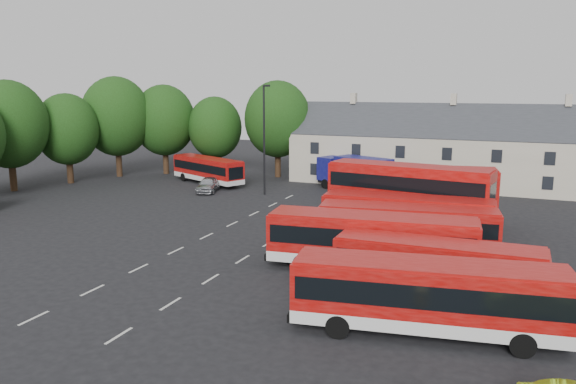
{
  "coord_description": "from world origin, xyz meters",
  "views": [
    {
      "loc": [
        20.77,
        -32.55,
        10.88
      ],
      "look_at": [
        3.31,
        9.68,
        2.2
      ],
      "focal_mm": 35.0,
      "sensor_mm": 36.0,
      "label": 1
    }
  ],
  "objects_px": {
    "bus_dd_south": "(408,193)",
    "silver_car": "(208,185)",
    "box_truck": "(355,172)",
    "bus_row_a": "(428,292)",
    "lamppost": "(264,137)"
  },
  "relations": [
    {
      "from": "bus_dd_south",
      "to": "silver_car",
      "type": "distance_m",
      "value": 23.45
    },
    {
      "from": "bus_dd_south",
      "to": "silver_car",
      "type": "bearing_deg",
      "value": 168.42
    },
    {
      "from": "box_truck",
      "to": "bus_row_a",
      "type": "bearing_deg",
      "value": -46.26
    },
    {
      "from": "bus_row_a",
      "to": "box_truck",
      "type": "xyz_separation_m",
      "value": [
        -12.45,
        32.41,
        0.02
      ]
    },
    {
      "from": "bus_row_a",
      "to": "silver_car",
      "type": "xyz_separation_m",
      "value": [
        -26.35,
        26.0,
        -1.24
      ]
    },
    {
      "from": "silver_car",
      "to": "lamppost",
      "type": "height_order",
      "value": "lamppost"
    },
    {
      "from": "silver_car",
      "to": "lamppost",
      "type": "bearing_deg",
      "value": -8.21
    },
    {
      "from": "bus_row_a",
      "to": "bus_dd_south",
      "type": "relative_size",
      "value": 0.97
    },
    {
      "from": "bus_row_a",
      "to": "bus_dd_south",
      "type": "xyz_separation_m",
      "value": [
        -4.31,
        18.28,
        0.85
      ]
    },
    {
      "from": "bus_row_a",
      "to": "silver_car",
      "type": "height_order",
      "value": "bus_row_a"
    },
    {
      "from": "bus_row_a",
      "to": "box_truck",
      "type": "height_order",
      "value": "box_truck"
    },
    {
      "from": "bus_dd_south",
      "to": "box_truck",
      "type": "bearing_deg",
      "value": 127.68
    },
    {
      "from": "silver_car",
      "to": "bus_row_a",
      "type": "bearing_deg",
      "value": -61.95
    },
    {
      "from": "box_truck",
      "to": "lamppost",
      "type": "height_order",
      "value": "lamppost"
    },
    {
      "from": "bus_dd_south",
      "to": "bus_row_a",
      "type": "bearing_deg",
      "value": -69.02
    }
  ]
}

